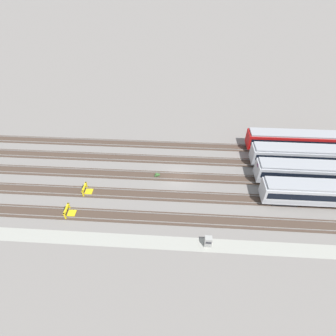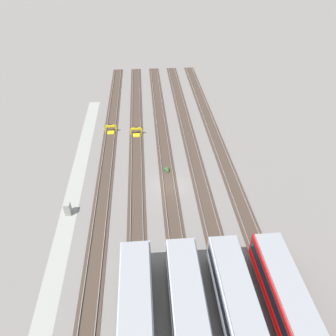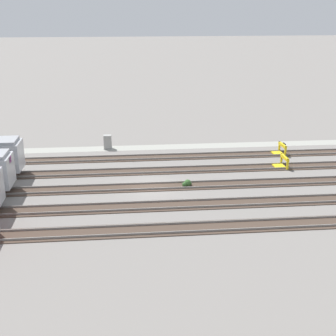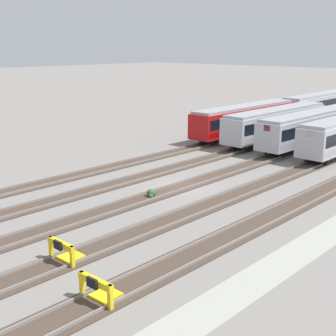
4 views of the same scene
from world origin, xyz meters
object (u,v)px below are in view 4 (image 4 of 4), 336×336
Objects in this scene: subway_car_front_row_leftmost at (311,127)px; subway_car_front_row_right_inner at (318,105)px; bumper_stop_nearest_track at (100,290)px; bumper_stop_near_inner_track at (65,252)px; subway_car_back_row_leftmost at (277,123)px; subway_car_front_row_rightmost at (246,119)px; weed_clump at (151,193)px.

subway_car_front_row_leftmost is 20.92m from subway_car_front_row_right_inner.
subway_car_front_row_right_inner is 8.99× the size of bumper_stop_nearest_track.
subway_car_front_row_leftmost reaches higher than bumper_stop_near_inner_track.
bumper_stop_nearest_track is (-55.13, -17.02, -1.53)m from subway_car_front_row_right_inner.
subway_car_front_row_leftmost is 4.19m from subway_car_back_row_leftmost.
subway_car_front_row_rightmost reaches higher than bumper_stop_near_inner_track.
bumper_stop_near_inner_track is 11.16m from weed_clump.
weed_clump is (10.32, 4.24, -0.27)m from bumper_stop_near_inner_track.
bumper_stop_nearest_track is at bearing -154.67° from subway_car_front_row_rightmost.
subway_car_back_row_leftmost is 38.22m from bumper_stop_nearest_track.
subway_car_front_row_rightmost is 39.86m from bumper_stop_nearest_track.
subway_car_front_row_right_inner is at bearing 23.87° from subway_car_front_row_leftmost.
bumper_stop_near_inner_track is 2.18× the size of weed_clump.
subway_car_front_row_rightmost is at bearing 25.33° from bumper_stop_nearest_track.
subway_car_front_row_leftmost is 1.00× the size of subway_car_front_row_right_inner.
subway_car_back_row_leftmost is (-0.00, 4.19, 0.00)m from subway_car_front_row_leftmost.
bumper_stop_nearest_track is at bearing -143.60° from weed_clump.
bumper_stop_nearest_track is at bearing -162.85° from subway_car_front_row_right_inner.
weed_clump is (-43.61, -8.53, -1.80)m from subway_car_front_row_right_inner.
subway_car_front_row_leftmost is at bearing 0.14° from weed_clump.
subway_car_front_row_leftmost is 1.00× the size of subway_car_front_row_rightmost.
bumper_stop_near_inner_track is (-53.93, -12.76, -1.53)m from subway_car_front_row_right_inner.
subway_car_back_row_leftmost reaches higher than bumper_stop_nearest_track.
subway_car_front_row_leftmost is 8.97× the size of bumper_stop_nearest_track.
subway_car_front_row_rightmost is (-0.00, 8.49, 0.00)m from subway_car_front_row_leftmost.
bumper_stop_near_inner_track is at bearing -166.69° from subway_car_front_row_right_inner.
subway_car_front_row_leftmost is 8.49m from subway_car_front_row_rightmost.
subway_car_front_row_leftmost and subway_car_front_row_rightmost have the same top height.
bumper_stop_nearest_track is (-36.00, -17.04, -1.53)m from subway_car_front_row_rightmost.
subway_car_front_row_right_inner is 55.44m from bumper_stop_near_inner_track.
bumper_stop_nearest_track is 4.42m from bumper_stop_near_inner_track.
subway_car_front_row_right_inner reaches higher than bumper_stop_nearest_track.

